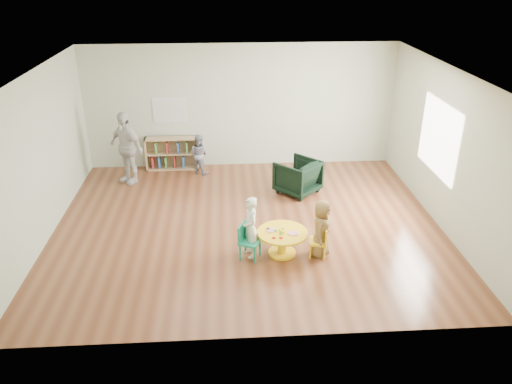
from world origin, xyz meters
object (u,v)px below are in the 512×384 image
(kid_chair_right, at_px, (321,241))
(child_right, at_px, (321,229))
(kid_chair_left, at_px, (247,240))
(bookshelf, at_px, (172,153))
(child_left, at_px, (250,227))
(toddler, at_px, (199,154))
(activity_table, at_px, (282,239))
(adult_caretaker, at_px, (126,147))
(armchair, at_px, (298,177))

(kid_chair_right, distance_m, child_right, 0.21)
(kid_chair_left, distance_m, bookshelf, 4.23)
(child_left, distance_m, toddler, 3.68)
(bookshelf, distance_m, child_left, 4.21)
(child_left, xyz_separation_m, child_right, (1.15, -0.06, -0.03))
(activity_table, bearing_deg, bookshelf, 118.85)
(kid_chair_right, bearing_deg, activity_table, 92.90)
(activity_table, distance_m, adult_caretaker, 4.38)
(activity_table, height_order, adult_caretaker, adult_caretaker)
(kid_chair_right, xyz_separation_m, child_right, (0.01, 0.04, 0.21))
(armchair, height_order, toddler, toddler)
(activity_table, distance_m, toddler, 3.84)
(bookshelf, xyz_separation_m, toddler, (0.65, -0.33, 0.09))
(child_left, bearing_deg, adult_caretaker, -156.47)
(activity_table, relative_size, bookshelf, 0.69)
(armchair, bearing_deg, kid_chair_left, 19.88)
(kid_chair_left, bearing_deg, activity_table, 119.40)
(activity_table, height_order, armchair, armchair)
(child_right, bearing_deg, kid_chair_left, 113.15)
(bookshelf, bearing_deg, activity_table, -61.15)
(armchair, distance_m, child_right, 2.43)
(child_right, height_order, adult_caretaker, adult_caretaker)
(armchair, xyz_separation_m, adult_caretaker, (-3.58, 0.80, 0.43))
(kid_chair_right, distance_m, armchair, 2.46)
(kid_chair_right, bearing_deg, child_right, 3.25)
(kid_chair_right, relative_size, toddler, 0.59)
(kid_chair_left, xyz_separation_m, armchair, (1.16, 2.42, 0.04))
(child_left, xyz_separation_m, adult_caretaker, (-2.48, 3.17, 0.27))
(bookshelf, bearing_deg, toddler, -27.02)
(toddler, distance_m, adult_caretaker, 1.60)
(kid_chair_left, relative_size, toddler, 0.66)
(armchair, relative_size, child_right, 0.79)
(adult_caretaker, bearing_deg, activity_table, -8.13)
(bookshelf, bearing_deg, armchair, -29.16)
(activity_table, height_order, kid_chair_right, kid_chair_right)
(kid_chair_left, xyz_separation_m, kid_chair_right, (1.19, -0.05, -0.03))
(kid_chair_left, distance_m, toddler, 3.72)
(activity_table, distance_m, armchair, 2.43)
(child_right, xyz_separation_m, adult_caretaker, (-3.62, 3.23, 0.30))
(armchair, height_order, adult_caretaker, adult_caretaker)
(activity_table, xyz_separation_m, kid_chair_left, (-0.58, -0.06, 0.03))
(armchair, bearing_deg, bookshelf, -73.63)
(child_left, height_order, child_right, child_left)
(bookshelf, distance_m, adult_caretaker, 1.20)
(bookshelf, relative_size, child_left, 1.15)
(armchair, bearing_deg, kid_chair_right, 46.22)
(child_right, height_order, toddler, child_right)
(activity_table, height_order, child_left, child_left)
(bookshelf, bearing_deg, adult_caretaker, -140.66)
(activity_table, xyz_separation_m, kid_chair_right, (0.61, -0.11, -0.00))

